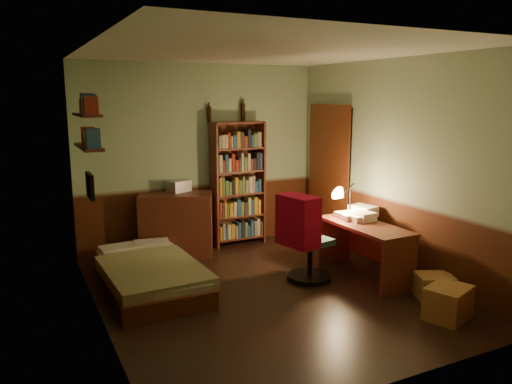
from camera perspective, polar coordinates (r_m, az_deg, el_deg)
name	(u,v)px	position (r m, az deg, el deg)	size (l,w,h in m)	color
floor	(266,294)	(5.66, 1.15, -11.54)	(3.50, 4.00, 0.02)	black
ceiling	(267,50)	(5.25, 1.26, 15.91)	(3.50, 4.00, 0.02)	silver
wall_back	(201,157)	(7.13, -6.31, 3.97)	(3.50, 0.02, 2.60)	#91AB86
wall_left	(95,191)	(4.76, -17.93, 0.08)	(0.02, 4.00, 2.60)	#91AB86
wall_right	(395,167)	(6.30, 15.55, 2.74)	(0.02, 4.00, 2.60)	#91AB86
wall_front	(397,218)	(3.67, 15.86, -2.89)	(3.50, 0.02, 2.60)	#91AB86
doorway	(330,177)	(7.33, 8.44, 1.74)	(0.06, 0.90, 2.00)	black
door_trim	(328,177)	(7.31, 8.21, 1.73)	(0.02, 0.98, 2.08)	#4B210E
bed	(149,266)	(5.83, -12.10, -8.23)	(0.95, 1.78, 0.53)	olive
dresser	(177,224)	(6.92, -9.07, -3.67)	(0.96, 0.48, 0.86)	#562418
mini_stereo	(178,186)	(6.95, -8.85, 0.68)	(0.29, 0.22, 0.16)	#B2B2B7
bookshelf	(238,184)	(7.23, -2.07, 0.91)	(0.77, 0.24, 1.80)	#562418
bottle_left	(209,114)	(7.07, -5.37, 8.85)	(0.06, 0.06, 0.21)	black
bottle_right	(243,112)	(7.28, -1.51, 9.11)	(0.07, 0.07, 0.26)	black
desk	(364,251)	(6.12, 12.25, -6.64)	(0.51, 1.24, 0.67)	#562418
paper_stack	(363,211)	(6.45, 12.16, -2.09)	(0.23, 0.32, 0.13)	silver
desk_lamp	(350,194)	(6.37, 10.71, -0.27)	(0.16, 0.16, 0.55)	black
office_chair	(310,235)	(5.91, 6.23, -4.94)	(0.54, 0.48, 1.09)	#34634A
red_jacket	(324,166)	(5.69, 7.80, 3.01)	(0.27, 0.49, 0.58)	#B30927
wall_shelf_lower	(89,147)	(5.82, -18.57, 4.90)	(0.20, 0.90, 0.03)	#562418
wall_shelf_upper	(87,115)	(5.80, -18.78, 8.34)	(0.20, 0.90, 0.03)	#562418
framed_picture	(90,186)	(5.36, -18.44, 0.67)	(0.04, 0.32, 0.26)	black
cardboard_box_a	(448,303)	(5.34, 21.10, -11.72)	(0.43, 0.35, 0.33)	#A4743E
cardboard_box_b	(434,287)	(5.80, 19.73, -10.15)	(0.37, 0.31, 0.26)	#A4743E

